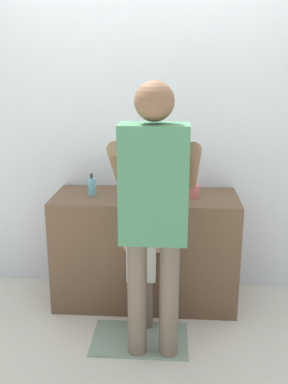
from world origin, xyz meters
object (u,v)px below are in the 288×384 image
object	(u,v)px
child_toddler	(141,263)
toothbrush_cup	(194,190)
adult_parent	(154,201)
soap_bottle	(92,186)

from	to	relation	value
child_toddler	toothbrush_cup	bearing A→B (deg)	46.96
toothbrush_cup	child_toddler	xyz separation A→B (m)	(-0.36, -0.38, -0.41)
child_toddler	adult_parent	size ratio (longest dim) A/B	0.49
soap_bottle	child_toddler	distance (m)	0.70
child_toddler	adult_parent	bearing A→B (deg)	-71.10
toothbrush_cup	adult_parent	xyz separation A→B (m)	(-0.27, -0.65, 0.11)
toothbrush_cup	child_toddler	world-z (taller)	toothbrush_cup
toothbrush_cup	child_toddler	size ratio (longest dim) A/B	0.25
child_toddler	soap_bottle	bearing A→B (deg)	135.40
soap_bottle	child_toddler	xyz separation A→B (m)	(0.40, -0.39, -0.42)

